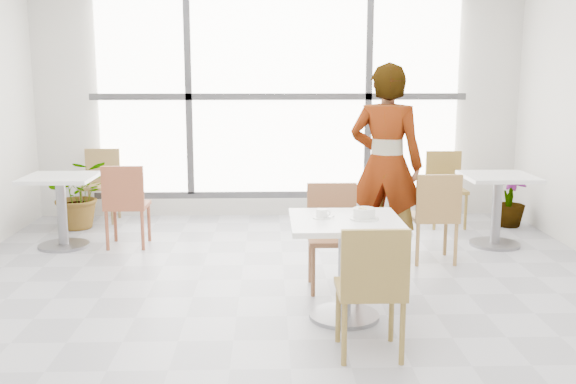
{
  "coord_description": "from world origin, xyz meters",
  "views": [
    {
      "loc": [
        -0.13,
        -4.59,
        1.8
      ],
      "look_at": [
        0.0,
        -0.3,
        1.0
      ],
      "focal_mm": 40.48,
      "sensor_mm": 36.0,
      "label": 1
    }
  ],
  "objects_px": {
    "main_table": "(345,250)",
    "plant_left": "(79,194)",
    "chair_near": "(372,283)",
    "bg_table_right": "(497,200)",
    "plant_right": "(510,199)",
    "coffee_cup": "(322,214)",
    "bg_table_left": "(61,201)",
    "bg_chair_left_near": "(126,200)",
    "person": "(386,165)",
    "bg_chair_left_far": "(101,180)",
    "bg_chair_right_near": "(435,212)",
    "chair_far": "(333,229)",
    "oatmeal_bowl": "(364,213)",
    "bg_chair_right_far": "(445,183)"
  },
  "relations": [
    {
      "from": "main_table",
      "to": "plant_left",
      "type": "xyz_separation_m",
      "value": [
        -2.77,
        2.91,
        -0.12
      ]
    },
    {
      "from": "chair_near",
      "to": "bg_table_right",
      "type": "distance_m",
      "value": 3.2
    },
    {
      "from": "chair_near",
      "to": "plant_right",
      "type": "height_order",
      "value": "chair_near"
    },
    {
      "from": "coffee_cup",
      "to": "bg_table_left",
      "type": "xyz_separation_m",
      "value": [
        -2.53,
        2.03,
        -0.29
      ]
    },
    {
      "from": "bg_chair_left_near",
      "to": "bg_table_left",
      "type": "bearing_deg",
      "value": -4.69
    },
    {
      "from": "main_table",
      "to": "person",
      "type": "xyz_separation_m",
      "value": [
        0.54,
        1.42,
        0.42
      ]
    },
    {
      "from": "chair_near",
      "to": "bg_chair_left_far",
      "type": "bearing_deg",
      "value": -56.22
    },
    {
      "from": "bg_table_right",
      "to": "bg_chair_right_near",
      "type": "xyz_separation_m",
      "value": [
        -0.81,
        -0.62,
        0.01
      ]
    },
    {
      "from": "bg_table_right",
      "to": "plant_left",
      "type": "height_order",
      "value": "plant_left"
    },
    {
      "from": "main_table",
      "to": "chair_far",
      "type": "relative_size",
      "value": 0.92
    },
    {
      "from": "bg_chair_left_near",
      "to": "bg_chair_left_far",
      "type": "bearing_deg",
      "value": -66.18
    },
    {
      "from": "bg_chair_left_far",
      "to": "bg_chair_right_near",
      "type": "relative_size",
      "value": 1.0
    },
    {
      "from": "oatmeal_bowl",
      "to": "bg_table_left",
      "type": "bearing_deg",
      "value": 143.73
    },
    {
      "from": "plant_left",
      "to": "bg_chair_left_near",
      "type": "bearing_deg",
      "value": -50.48
    },
    {
      "from": "coffee_cup",
      "to": "chair_near",
      "type": "bearing_deg",
      "value": -70.8
    },
    {
      "from": "plant_right",
      "to": "chair_far",
      "type": "bearing_deg",
      "value": -137.46
    },
    {
      "from": "bg_table_left",
      "to": "person",
      "type": "bearing_deg",
      "value": -11.38
    },
    {
      "from": "coffee_cup",
      "to": "plant_right",
      "type": "xyz_separation_m",
      "value": [
        2.44,
        2.81,
        -0.46
      ]
    },
    {
      "from": "bg_table_right",
      "to": "plant_right",
      "type": "relative_size",
      "value": 1.15
    },
    {
      "from": "plant_right",
      "to": "bg_chair_left_far",
      "type": "bearing_deg",
      "value": 174.38
    },
    {
      "from": "oatmeal_bowl",
      "to": "bg_table_right",
      "type": "relative_size",
      "value": 0.28
    },
    {
      "from": "chair_far",
      "to": "bg_chair_left_far",
      "type": "relative_size",
      "value": 1.0
    },
    {
      "from": "bg_table_left",
      "to": "plant_right",
      "type": "height_order",
      "value": "bg_table_left"
    },
    {
      "from": "bg_table_left",
      "to": "plant_right",
      "type": "bearing_deg",
      "value": 8.85
    },
    {
      "from": "coffee_cup",
      "to": "bg_chair_right_far",
      "type": "distance_m",
      "value": 3.39
    },
    {
      "from": "bg_chair_right_near",
      "to": "bg_table_right",
      "type": "bearing_deg",
      "value": -142.47
    },
    {
      "from": "chair_far",
      "to": "bg_chair_right_far",
      "type": "xyz_separation_m",
      "value": [
        1.55,
        2.21,
        0.0
      ]
    },
    {
      "from": "main_table",
      "to": "bg_chair_left_near",
      "type": "height_order",
      "value": "bg_chair_left_near"
    },
    {
      "from": "person",
      "to": "plant_left",
      "type": "height_order",
      "value": "person"
    },
    {
      "from": "oatmeal_bowl",
      "to": "plant_left",
      "type": "height_order",
      "value": "oatmeal_bowl"
    },
    {
      "from": "bg_table_left",
      "to": "main_table",
      "type": "bearing_deg",
      "value": -37.51
    },
    {
      "from": "bg_chair_right_far",
      "to": "plant_right",
      "type": "height_order",
      "value": "bg_chair_right_far"
    },
    {
      "from": "chair_far",
      "to": "bg_chair_left_far",
      "type": "bearing_deg",
      "value": 134.97
    },
    {
      "from": "bg_chair_right_far",
      "to": "plant_right",
      "type": "xyz_separation_m",
      "value": [
        0.74,
        -0.11,
        -0.18
      ]
    },
    {
      "from": "person",
      "to": "chair_near",
      "type": "bearing_deg",
      "value": 98.75
    },
    {
      "from": "bg_chair_left_near",
      "to": "plant_left",
      "type": "xyz_separation_m",
      "value": [
        -0.74,
        0.9,
        -0.1
      ]
    },
    {
      "from": "coffee_cup",
      "to": "bg_table_left",
      "type": "relative_size",
      "value": 0.21
    },
    {
      "from": "bg_chair_right_far",
      "to": "bg_chair_right_near",
      "type": "bearing_deg",
      "value": -108.23
    },
    {
      "from": "bg_table_left",
      "to": "bg_chair_right_far",
      "type": "relative_size",
      "value": 0.86
    },
    {
      "from": "bg_chair_left_far",
      "to": "plant_right",
      "type": "xyz_separation_m",
      "value": [
        4.88,
        -0.48,
        -0.18
      ]
    },
    {
      "from": "main_table",
      "to": "bg_table_right",
      "type": "relative_size",
      "value": 1.07
    },
    {
      "from": "bg_table_left",
      "to": "bg_chair_left_far",
      "type": "relative_size",
      "value": 0.86
    },
    {
      "from": "person",
      "to": "plant_left",
      "type": "distance_m",
      "value": 3.67
    },
    {
      "from": "main_table",
      "to": "person",
      "type": "distance_m",
      "value": 1.57
    },
    {
      "from": "oatmeal_bowl",
      "to": "bg_chair_right_far",
      "type": "height_order",
      "value": "bg_chair_right_far"
    },
    {
      "from": "bg_chair_right_far",
      "to": "plant_left",
      "type": "distance_m",
      "value": 4.3
    },
    {
      "from": "chair_near",
      "to": "bg_chair_left_near",
      "type": "distance_m",
      "value": 3.44
    },
    {
      "from": "chair_near",
      "to": "bg_chair_left_far",
      "type": "relative_size",
      "value": 1.0
    },
    {
      "from": "person",
      "to": "coffee_cup",
      "type": "bearing_deg",
      "value": 83.69
    },
    {
      "from": "coffee_cup",
      "to": "bg_chair_left_near",
      "type": "bearing_deg",
      "value": 133.17
    }
  ]
}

